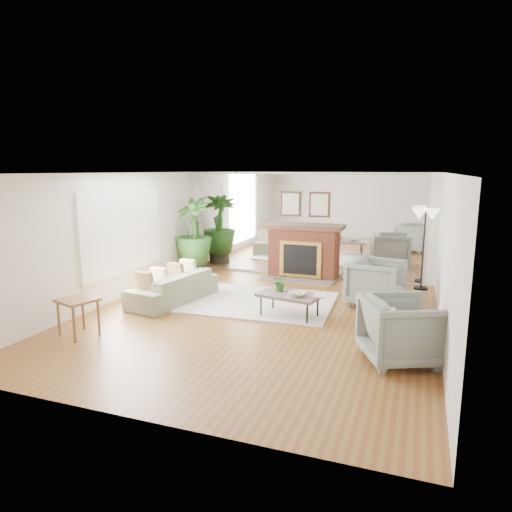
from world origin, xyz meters
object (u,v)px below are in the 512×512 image
at_px(potted_ficus, 193,234).
at_px(coffee_table, 289,296).
at_px(fireplace, 302,251).
at_px(side_table, 78,305).
at_px(armchair_front, 402,330).
at_px(sofa, 173,288).
at_px(floor_lamp, 425,221).
at_px(armchair_back, 376,283).

bearing_deg(potted_ficus, coffee_table, -37.66).
distance_m(fireplace, side_table, 5.49).
bearing_deg(armchair_front, side_table, 73.77).
bearing_deg(side_table, sofa, 78.18).
xyz_separation_m(coffee_table, armchair_front, (1.93, -1.31, 0.05)).
height_order(fireplace, floor_lamp, fireplace).
distance_m(fireplace, floor_lamp, 2.83).
xyz_separation_m(fireplace, potted_ficus, (-2.60, -0.57, 0.36)).
bearing_deg(coffee_table, potted_ficus, 142.34).
bearing_deg(side_table, coffee_table, 35.14).
relative_size(potted_ficus, floor_lamp, 1.09).
bearing_deg(armchair_back, potted_ficus, 85.55).
relative_size(coffee_table, armchair_back, 1.19).
bearing_deg(armchair_front, floor_lamp, -27.73).
bearing_deg(coffee_table, side_table, -144.86).
xyz_separation_m(fireplace, coffee_table, (0.53, -2.99, -0.27)).
relative_size(side_table, floor_lamp, 0.37).
distance_m(side_table, floor_lamp, 7.02).
relative_size(coffee_table, armchair_front, 1.19).
height_order(fireplace, potted_ficus, fireplace).
xyz_separation_m(armchair_back, potted_ficus, (-4.49, 1.17, 0.57)).
bearing_deg(armchair_back, fireplace, 57.50).
bearing_deg(armchair_back, armchair_front, -157.18).
bearing_deg(fireplace, floor_lamp, -3.37).
relative_size(sofa, armchair_front, 2.04).
distance_m(sofa, floor_lamp, 5.43).
relative_size(fireplace, coffee_table, 1.76).
xyz_separation_m(armchair_back, side_table, (-4.19, -3.24, 0.06)).
xyz_separation_m(armchair_back, floor_lamp, (0.81, 1.59, 1.05)).
relative_size(coffee_table, sofa, 0.58).
xyz_separation_m(side_table, potted_ficus, (-0.30, 4.41, 0.52)).
xyz_separation_m(coffee_table, side_table, (-2.83, -1.99, 0.11)).
bearing_deg(floor_lamp, side_table, -136.02).
xyz_separation_m(sofa, side_table, (-0.44, -2.12, 0.21)).
relative_size(sofa, floor_lamp, 1.14).
relative_size(coffee_table, potted_ficus, 0.61).
distance_m(armchair_front, side_table, 4.81).
relative_size(sofa, armchair_back, 2.04).
bearing_deg(side_table, armchair_front, 8.23).
distance_m(coffee_table, side_table, 3.47).
xyz_separation_m(armchair_front, floor_lamp, (0.24, 4.14, 1.05)).
distance_m(sofa, potted_ficus, 2.51).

